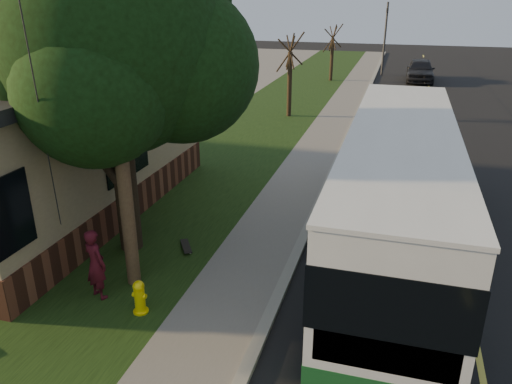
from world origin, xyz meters
The scene contains 17 objects.
ground centered at (0.00, 0.00, 0.00)m, with size 120.00×120.00×0.00m, color black.
road centered at (4.00, 10.00, 0.01)m, with size 8.00×80.00×0.01m, color black.
curb centered at (0.00, 10.00, 0.06)m, with size 0.25×80.00×0.12m, color gray.
sidewalk centered at (-1.00, 10.00, 0.04)m, with size 2.00×80.00×0.08m, color slate.
grass_verge centered at (-4.50, 10.00, 0.04)m, with size 5.00×80.00×0.07m, color black.
building_lot centered at (-14.50, 10.00, 0.02)m, with size 15.00×80.00×0.04m, color slate.
fire_hydrant centered at (-2.60, 0.00, 0.43)m, with size 0.32×0.32×0.74m.
utility_pole centered at (-3.31, 0.99, 4.63)m, with size 2.86×3.21×9.07m.
leafy_tree centered at (-4.17, 2.65, 5.17)m, with size 6.30×6.00×7.80m.
bare_tree_near centered at (-3.50, 18.00, 2.15)m, with size 1.38×1.21×4.31m.
bare_tree_far centered at (-3.00, 30.00, 2.00)m, with size 1.38×1.21×4.03m.
traffic_signal centered at (0.50, 34.00, 3.16)m, with size 0.18×0.22×5.50m.
transit_bus centered at (2.29, 4.52, 1.71)m, with size 2.74×11.87×3.21m.
skateboarder centered at (-3.75, 0.27, 0.87)m, with size 0.58×0.38×1.60m, color #450D17.
skateboard_main centered at (-2.81, 2.81, 0.13)m, with size 0.59×0.78×0.07m.
dumpster centered at (-9.50, 9.36, 0.61)m, with size 1.46×1.25×1.13m.
distant_car centered at (3.35, 31.81, 0.82)m, with size 1.93×4.79×1.63m, color black.
Camera 1 is at (2.11, -7.66, 6.26)m, focal length 35.00 mm.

